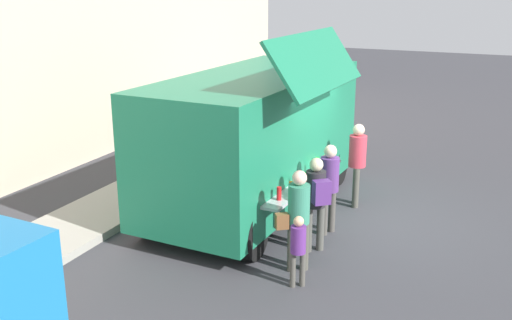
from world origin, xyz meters
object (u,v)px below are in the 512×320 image
(customer_front_ordering, at_px, (329,181))
(customer_mid_with_backpack, at_px, (316,196))
(food_truck_main, at_px, (255,136))
(child_near_queue, at_px, (298,245))
(customer_rear_waiting, at_px, (298,212))
(customer_extra_browsing, at_px, (357,158))
(trash_bin, at_px, (234,134))

(customer_front_ordering, height_order, customer_mid_with_backpack, customer_front_ordering)
(food_truck_main, xyz_separation_m, customer_mid_with_backpack, (-1.52, -1.84, -0.49))
(customer_mid_with_backpack, distance_m, child_near_queue, 1.34)
(customer_mid_with_backpack, bearing_deg, customer_front_ordering, -38.04)
(customer_mid_with_backpack, relative_size, customer_rear_waiting, 0.99)
(customer_front_ordering, distance_m, customer_rear_waiting, 1.65)
(customer_mid_with_backpack, relative_size, child_near_queue, 1.45)
(customer_front_ordering, xyz_separation_m, customer_rear_waiting, (-1.65, 0.00, -0.01))
(customer_front_ordering, relative_size, customer_extra_browsing, 0.97)
(customer_extra_browsing, distance_m, child_near_queue, 3.77)
(trash_bin, height_order, customer_rear_waiting, customer_rear_waiting)
(food_truck_main, relative_size, customer_mid_with_backpack, 3.42)
(customer_front_ordering, bearing_deg, customer_rear_waiting, 111.29)
(customer_front_ordering, distance_m, child_near_queue, 2.18)
(trash_bin, relative_size, customer_rear_waiting, 0.54)
(food_truck_main, xyz_separation_m, trash_bin, (3.68, 2.32, -1.07))
(trash_bin, bearing_deg, food_truck_main, -147.77)
(customer_extra_browsing, bearing_deg, customer_front_ordering, 72.14)
(trash_bin, height_order, customer_mid_with_backpack, customer_mid_with_backpack)
(customer_mid_with_backpack, distance_m, customer_extra_browsing, 2.47)
(customer_front_ordering, bearing_deg, child_near_queue, 116.58)
(food_truck_main, bearing_deg, customer_extra_browsing, -61.17)
(food_truck_main, height_order, trash_bin, food_truck_main)
(customer_front_ordering, distance_m, customer_mid_with_backpack, 0.86)
(food_truck_main, xyz_separation_m, customer_front_ordering, (-0.66, -1.80, -0.50))
(customer_extra_browsing, relative_size, child_near_queue, 1.51)
(food_truck_main, height_order, customer_rear_waiting, food_truck_main)
(child_near_queue, bearing_deg, customer_mid_with_backpack, -28.80)
(trash_bin, xyz_separation_m, customer_front_ordering, (-4.34, -4.12, 0.56))
(trash_bin, distance_m, customer_front_ordering, 6.01)
(customer_mid_with_backpack, bearing_deg, child_near_queue, 146.18)
(trash_bin, relative_size, child_near_queue, 0.79)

